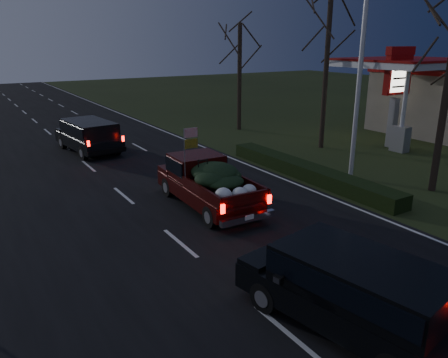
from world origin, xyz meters
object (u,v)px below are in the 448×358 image
pickup_truck (207,180)px  lead_suv (89,133)px  gas_price_pylon (397,80)px  rear_suv (356,286)px  light_pole (362,50)px

pickup_truck → lead_suv: pickup_truck is taller
gas_price_pylon → lead_suv: gas_price_pylon is taller
pickup_truck → rear_suv: pickup_truck is taller
lead_suv → gas_price_pylon: bearing=-33.6°
gas_price_pylon → lead_suv: size_ratio=1.09×
light_pole → rear_suv: (-8.25, -7.63, -4.44)m
gas_price_pylon → rear_suv: size_ratio=1.10×
light_pole → rear_suv: size_ratio=1.81×
rear_suv → pickup_truck: bearing=72.2°
rear_suv → gas_price_pylon: bearing=25.5°
light_pole → rear_suv: bearing=-137.3°
lead_suv → rear_suv: lead_suv is taller
gas_price_pylon → lead_suv: (-15.10, 7.89, -2.70)m
pickup_truck → lead_suv: size_ratio=1.01×
gas_price_pylon → light_pole: bearing=-155.3°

